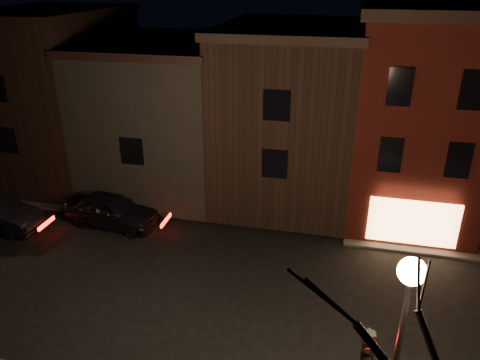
% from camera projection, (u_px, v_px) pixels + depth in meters
% --- Properties ---
extents(ground, '(120.00, 120.00, 0.00)m').
position_uv_depth(ground, '(213.00, 295.00, 18.88)').
color(ground, black).
rests_on(ground, ground).
extents(sidewalk_far_left, '(30.00, 30.00, 0.12)m').
position_uv_depth(sidewalk_far_left, '(57.00, 120.00, 40.81)').
color(sidewalk_far_left, '#2D2B28').
rests_on(sidewalk_far_left, ground).
extents(corner_building, '(6.50, 8.50, 10.50)m').
position_uv_depth(corner_building, '(417.00, 115.00, 23.40)').
color(corner_building, '#48100C').
rests_on(corner_building, ground).
extents(row_building_a, '(7.30, 10.30, 9.40)m').
position_uv_depth(row_building_a, '(290.00, 112.00, 25.91)').
color(row_building_a, black).
rests_on(row_building_a, ground).
extents(row_building_b, '(7.80, 10.30, 8.40)m').
position_uv_depth(row_building_b, '(168.00, 112.00, 27.63)').
color(row_building_b, black).
rests_on(row_building_b, ground).
extents(row_building_c, '(7.30, 10.30, 9.90)m').
position_uv_depth(row_building_c, '(57.00, 93.00, 28.85)').
color(row_building_c, black).
rests_on(row_building_c, ground).
extents(street_lamp_near, '(0.60, 0.60, 6.48)m').
position_uv_depth(street_lamp_near, '(404.00, 314.00, 10.13)').
color(street_lamp_near, black).
rests_on(street_lamp_near, sidewalk_near_right).
extents(parked_car_a, '(5.08, 2.46, 1.67)m').
position_uv_depth(parked_car_a, '(112.00, 210.00, 23.83)').
color(parked_car_a, black).
rests_on(parked_car_a, ground).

